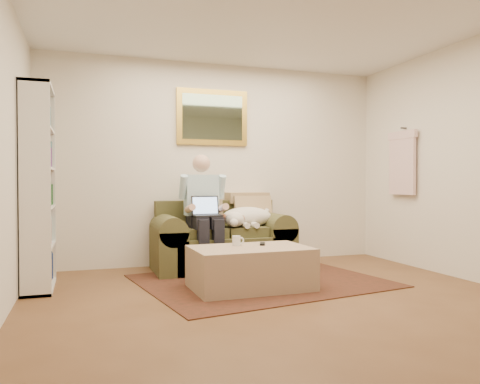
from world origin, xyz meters
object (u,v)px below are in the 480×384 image
laptop (206,211)px  bookshelf (38,188)px  sleeping_dog (247,217)px  ottoman (250,268)px  sofa (222,246)px  coffee_mug (236,241)px  seated_man (205,213)px

laptop → bookshelf: (-1.77, -0.23, 0.27)m
sleeping_dog → ottoman: 1.17m
ottoman → bookshelf: size_ratio=0.57×
sofa → sleeping_dog: bearing=-15.7°
sofa → coffee_mug: bearing=-97.8°
coffee_mug → sleeping_dog: bearing=64.5°
laptop → bookshelf: 1.81m
coffee_mug → bookshelf: (-1.88, 0.54, 0.53)m
sofa → ottoman: 1.13m
sleeping_dog → coffee_mug: bearing=-115.5°
seated_man → coffee_mug: size_ratio=13.91×
sleeping_dog → bookshelf: bearing=-171.1°
bookshelf → sleeping_dog: bearing=8.9°
sleeping_dog → ottoman: (-0.33, -1.04, -0.42)m
sofa → sleeping_dog: size_ratio=2.43×
sleeping_dog → seated_man: bearing=-172.9°
laptop → ottoman: size_ratio=0.28×
ottoman → laptop: bearing=103.2°
sofa → ottoman: (-0.03, -1.13, -0.08)m
seated_man → ottoman: seated_man is taller
laptop → coffee_mug: 0.83m
laptop → sleeping_dog: 0.57m
laptop → sleeping_dog: laptop is taller
bookshelf → seated_man: bearing=9.5°
bookshelf → sofa: bearing=12.5°
sleeping_dog → coffee_mug: 1.02m
laptop → ottoman: bearing=-76.8°
sofa → ottoman: sofa is taller
seated_man → coffee_mug: seated_man is taller
ottoman → coffee_mug: bearing=126.2°
seated_man → laptop: 0.07m
sofa → laptop: (-0.25, -0.22, 0.44)m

